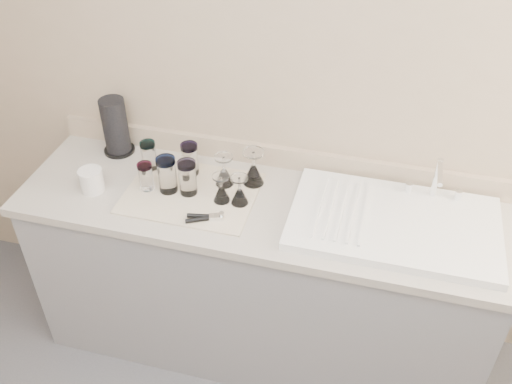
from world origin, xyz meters
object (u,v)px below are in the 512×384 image
(goblet_back_right, at_px, (253,172))
(white_mug, at_px, (91,180))
(tumbler_purple, at_px, (190,159))
(goblet_back_left, at_px, (224,175))
(tumbler_blue, at_px, (167,174))
(sink_unit, at_px, (395,222))
(goblet_front_right, at_px, (240,194))
(goblet_front_left, at_px, (221,192))
(tumbler_magenta, at_px, (146,176))
(tumbler_lavender, at_px, (188,177))
(tumbler_teal, at_px, (149,155))
(can_opener, at_px, (205,218))
(paper_towel_roll, at_px, (115,127))

(goblet_back_right, bearing_deg, white_mug, -161.89)
(tumbler_purple, distance_m, goblet_back_left, 0.17)
(tumbler_blue, relative_size, goblet_back_left, 1.15)
(sink_unit, bearing_deg, white_mug, -175.75)
(white_mug, bearing_deg, goblet_front_right, 6.16)
(goblet_front_right, bearing_deg, goblet_back_right, 82.40)
(tumbler_purple, relative_size, white_mug, 0.98)
(goblet_back_right, xyz_separation_m, goblet_front_left, (-0.10, -0.15, -0.01))
(goblet_back_left, bearing_deg, goblet_front_right, -47.06)
(goblet_front_right, bearing_deg, tumbler_magenta, -178.84)
(goblet_back_right, bearing_deg, tumbler_lavender, -151.19)
(tumbler_magenta, relative_size, goblet_back_left, 0.88)
(tumbler_teal, height_order, goblet_back_right, goblet_back_right)
(tumbler_teal, height_order, goblet_back_left, goblet_back_left)
(tumbler_lavender, relative_size, white_mug, 1.03)
(goblet_front_left, distance_m, white_mug, 0.56)
(tumbler_purple, distance_m, goblet_front_right, 0.31)
(tumbler_lavender, xyz_separation_m, goblet_front_right, (0.23, -0.01, -0.03))
(tumbler_blue, bearing_deg, white_mug, -167.46)
(tumbler_teal, height_order, goblet_front_left, tumbler_teal)
(can_opener, height_order, white_mug, white_mug)
(goblet_back_right, bearing_deg, goblet_back_left, -161.83)
(tumbler_blue, bearing_deg, goblet_back_left, 25.69)
(sink_unit, xyz_separation_m, tumbler_teal, (-1.09, 0.11, 0.06))
(tumbler_blue, bearing_deg, tumbler_magenta, -173.42)
(tumbler_teal, distance_m, goblet_front_right, 0.48)
(goblet_back_left, distance_m, white_mug, 0.57)
(goblet_front_left, distance_m, goblet_front_right, 0.08)
(sink_unit, height_order, tumbler_magenta, sink_unit)
(sink_unit, distance_m, tumbler_teal, 1.09)
(tumbler_teal, bearing_deg, tumbler_lavender, -28.23)
(goblet_front_left, bearing_deg, goblet_back_left, 101.43)
(goblet_back_right, relative_size, goblet_front_right, 1.25)
(tumbler_purple, height_order, can_opener, tumbler_purple)
(tumbler_lavender, distance_m, goblet_back_right, 0.28)
(goblet_back_left, height_order, goblet_front_left, goblet_back_left)
(sink_unit, bearing_deg, goblet_front_right, -177.68)
(goblet_front_left, bearing_deg, can_opener, -101.66)
(goblet_back_right, xyz_separation_m, goblet_front_right, (-0.02, -0.15, -0.01))
(tumbler_purple, xyz_separation_m, white_mug, (-0.37, -0.21, -0.03))
(tumbler_lavender, bearing_deg, sink_unit, 1.06)
(tumbler_lavender, relative_size, goblet_back_right, 0.96)
(goblet_back_right, bearing_deg, can_opener, -113.59)
(goblet_front_left, height_order, goblet_front_right, goblet_front_right)
(tumbler_teal, bearing_deg, can_opener, -37.56)
(tumbler_teal, relative_size, goblet_front_right, 1.04)
(tumbler_purple, xyz_separation_m, can_opener, (0.16, -0.28, -0.07))
(goblet_front_right, height_order, white_mug, goblet_front_right)
(can_opener, height_order, paper_towel_roll, paper_towel_roll)
(can_opener, bearing_deg, goblet_back_right, 66.41)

